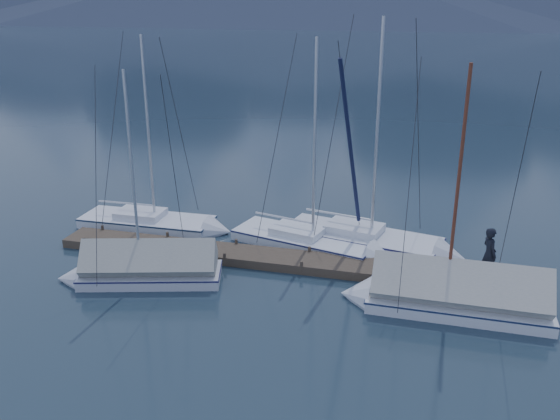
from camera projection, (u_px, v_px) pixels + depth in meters
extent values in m
plane|color=black|center=(266.00, 287.00, 20.94)|extent=(1000.00, 1000.00, 0.00)
cube|color=#382D23|center=(280.00, 260.00, 22.71)|extent=(18.00, 1.50, 0.34)
cube|color=black|center=(138.00, 249.00, 24.22)|extent=(3.00, 1.30, 0.30)
cube|color=black|center=(280.00, 265.00, 22.78)|extent=(3.00, 1.30, 0.30)
cube|color=black|center=(441.00, 283.00, 21.35)|extent=(3.00, 1.30, 0.30)
cylinder|color=#382D23|center=(103.00, 229.00, 25.20)|extent=(0.12, 0.12, 0.35)
cylinder|color=#382D23|center=(84.00, 242.00, 23.92)|extent=(0.12, 0.12, 0.35)
cylinder|color=#382D23|center=(168.00, 236.00, 24.48)|extent=(0.12, 0.12, 0.35)
cylinder|color=#382D23|center=(152.00, 249.00, 23.20)|extent=(0.12, 0.12, 0.35)
cylinder|color=#382D23|center=(236.00, 243.00, 23.76)|extent=(0.12, 0.12, 0.35)
cylinder|color=#382D23|center=(224.00, 257.00, 22.49)|extent=(0.12, 0.12, 0.35)
cylinder|color=#382D23|center=(309.00, 251.00, 23.04)|extent=(0.12, 0.12, 0.35)
cylinder|color=#382D23|center=(301.00, 266.00, 21.77)|extent=(0.12, 0.12, 0.35)
cylinder|color=#382D23|center=(387.00, 259.00, 22.33)|extent=(0.12, 0.12, 0.35)
cylinder|color=#382D23|center=(384.00, 275.00, 21.05)|extent=(0.12, 0.12, 0.35)
cylinder|color=#382D23|center=(470.00, 268.00, 21.61)|extent=(0.12, 0.12, 0.35)
cylinder|color=#382D23|center=(472.00, 285.00, 20.34)|extent=(0.12, 0.12, 0.35)
cube|color=silver|center=(147.00, 224.00, 26.42)|extent=(5.90, 2.04, 0.65)
cube|color=silver|center=(148.00, 230.00, 26.52)|extent=(5.00, 1.14, 0.29)
cube|color=#162843|center=(147.00, 218.00, 26.33)|extent=(5.96, 2.06, 0.06)
cone|color=silver|center=(219.00, 231.00, 25.66)|extent=(1.10, 1.89, 1.88)
cube|color=silver|center=(141.00, 214.00, 26.33)|extent=(2.07, 1.40, 0.29)
cylinder|color=#B2B7BF|center=(148.00, 131.00, 24.90)|extent=(0.12, 0.12, 7.83)
cylinder|color=#B2B7BF|center=(126.00, 203.00, 26.34)|extent=(2.64, 0.12, 0.09)
cylinder|color=#26262B|center=(181.00, 133.00, 24.57)|extent=(0.06, 2.96, 7.84)
cube|color=silver|center=(304.00, 242.00, 24.45)|extent=(6.20, 3.34, 0.65)
cube|color=silver|center=(304.00, 249.00, 24.55)|extent=(5.13, 2.27, 0.30)
cube|color=navy|center=(304.00, 236.00, 24.36)|extent=(6.27, 3.38, 0.06)
cone|color=silver|center=(382.00, 259.00, 22.91)|extent=(1.51, 2.10, 1.89)
cube|color=silver|center=(298.00, 230.00, 24.42)|extent=(2.34, 1.84, 0.30)
cylinder|color=#B2B7BF|center=(315.00, 143.00, 22.83)|extent=(0.12, 0.12, 7.87)
cylinder|color=#B2B7BF|center=(283.00, 218.00, 24.59)|extent=(2.60, 0.73, 0.09)
cylinder|color=#26262B|center=(350.00, 147.00, 22.16)|extent=(0.75, 2.89, 7.88)
cube|color=silver|center=(361.00, 241.00, 24.58)|extent=(6.72, 3.45, 0.70)
cube|color=silver|center=(361.00, 248.00, 24.69)|extent=(5.57, 2.31, 0.32)
cube|color=#191848|center=(361.00, 234.00, 24.48)|extent=(6.78, 3.49, 0.06)
cone|color=silver|center=(451.00, 258.00, 23.00)|extent=(1.59, 2.25, 2.05)
cube|color=silver|center=(354.00, 228.00, 24.54)|extent=(2.51, 1.94, 0.32)
cylinder|color=#B2B7BF|center=(377.00, 132.00, 22.83)|extent=(0.13, 0.13, 8.54)
cylinder|color=#B2B7BF|center=(338.00, 214.00, 24.70)|extent=(2.84, 0.71, 0.10)
cylinder|color=#26262B|center=(418.00, 136.00, 22.14)|extent=(0.71, 3.16, 8.55)
cube|color=silver|center=(457.00, 307.00, 19.34)|extent=(5.82, 2.11, 0.62)
cube|color=silver|center=(456.00, 315.00, 19.44)|extent=(4.94, 1.18, 0.28)
cube|color=#182548|center=(458.00, 300.00, 19.25)|extent=(5.88, 2.14, 0.06)
cone|color=silver|center=(356.00, 295.00, 20.17)|extent=(1.05, 1.99, 1.98)
cylinder|color=#592819|center=(458.00, 188.00, 18.06)|extent=(0.11, 0.11, 7.49)
cylinder|color=#592819|center=(490.00, 287.00, 18.82)|extent=(2.61, 0.11, 0.08)
cylinder|color=#26262B|center=(409.00, 184.00, 18.42)|extent=(0.05, 2.92, 7.50)
cube|color=#A3A298|center=(459.00, 289.00, 19.11)|extent=(5.53, 2.15, 2.10)
cube|color=silver|center=(151.00, 278.00, 21.39)|extent=(5.26, 3.06, 0.59)
cube|color=silver|center=(152.00, 284.00, 21.48)|extent=(4.33, 2.09, 0.27)
cube|color=#181745|center=(151.00, 272.00, 21.31)|extent=(5.31, 3.09, 0.05)
cone|color=silver|center=(71.00, 278.00, 21.34)|extent=(1.40, 1.90, 1.70)
cylinder|color=#B2B7BF|center=(133.00, 176.00, 20.08)|extent=(0.11, 0.11, 7.10)
cylinder|color=#B2B7BF|center=(175.00, 257.00, 21.13)|extent=(2.17, 0.69, 0.08)
cylinder|color=#26262B|center=(96.00, 176.00, 20.06)|extent=(0.70, 2.41, 7.10)
cube|color=gray|center=(150.00, 261.00, 21.17)|extent=(5.03, 3.02, 1.81)
imported|color=black|center=(489.00, 254.00, 20.42)|extent=(0.71, 0.83, 1.93)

